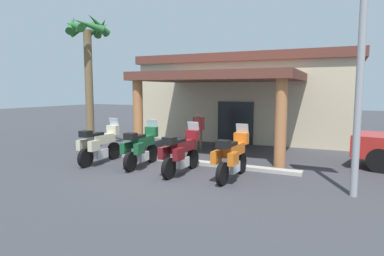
{
  "coord_description": "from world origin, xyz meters",
  "views": [
    {
      "loc": [
        5.46,
        -9.43,
        2.68
      ],
      "look_at": [
        -0.34,
        2.27,
        1.2
      ],
      "focal_mm": 31.45,
      "sensor_mm": 36.0,
      "label": 1
    }
  ],
  "objects_px": {
    "motel_building": "(251,96)",
    "motorcycle_orange": "(232,156)",
    "pedestrian": "(199,128)",
    "roadside_sign": "(363,29)",
    "palm_tree_roadside": "(88,50)",
    "motorcycle_maroon": "(181,152)",
    "motorcycle_green": "(141,147)",
    "motorcycle_cream": "(100,144)"
  },
  "relations": [
    {
      "from": "motel_building",
      "to": "roadside_sign",
      "type": "distance_m",
      "value": 11.3
    },
    {
      "from": "motorcycle_green",
      "to": "palm_tree_roadside",
      "type": "height_order",
      "value": "palm_tree_roadside"
    },
    {
      "from": "roadside_sign",
      "to": "motorcycle_orange",
      "type": "bearing_deg",
      "value": 176.76
    },
    {
      "from": "motorcycle_maroon",
      "to": "palm_tree_roadside",
      "type": "bearing_deg",
      "value": 71.15
    },
    {
      "from": "motorcycle_orange",
      "to": "palm_tree_roadside",
      "type": "xyz_separation_m",
      "value": [
        -7.44,
        2.02,
        3.74
      ]
    },
    {
      "from": "motel_building",
      "to": "motorcycle_cream",
      "type": "height_order",
      "value": "motel_building"
    },
    {
      "from": "motorcycle_maroon",
      "to": "motorcycle_orange",
      "type": "height_order",
      "value": "same"
    },
    {
      "from": "motorcycle_cream",
      "to": "motorcycle_orange",
      "type": "bearing_deg",
      "value": -90.66
    },
    {
      "from": "motorcycle_maroon",
      "to": "palm_tree_roadside",
      "type": "height_order",
      "value": "palm_tree_roadside"
    },
    {
      "from": "motorcycle_orange",
      "to": "palm_tree_roadside",
      "type": "bearing_deg",
      "value": 76.42
    },
    {
      "from": "motorcycle_maroon",
      "to": "palm_tree_roadside",
      "type": "distance_m",
      "value": 7.17
    },
    {
      "from": "palm_tree_roadside",
      "to": "pedestrian",
      "type": "bearing_deg",
      "value": 23.42
    },
    {
      "from": "motel_building",
      "to": "motorcycle_cream",
      "type": "relative_size",
      "value": 5.3
    },
    {
      "from": "motorcycle_cream",
      "to": "motorcycle_orange",
      "type": "relative_size",
      "value": 1.0
    },
    {
      "from": "motorcycle_maroon",
      "to": "pedestrian",
      "type": "bearing_deg",
      "value": 18.88
    },
    {
      "from": "roadside_sign",
      "to": "palm_tree_roadside",
      "type": "bearing_deg",
      "value": 168.43
    },
    {
      "from": "motorcycle_orange",
      "to": "pedestrian",
      "type": "relative_size",
      "value": 1.28
    },
    {
      "from": "motorcycle_cream",
      "to": "pedestrian",
      "type": "height_order",
      "value": "pedestrian"
    },
    {
      "from": "motorcycle_orange",
      "to": "pedestrian",
      "type": "xyz_separation_m",
      "value": [
        -2.98,
        3.95,
        0.31
      ]
    },
    {
      "from": "motel_building",
      "to": "roadside_sign",
      "type": "bearing_deg",
      "value": -62.13
    },
    {
      "from": "motorcycle_orange",
      "to": "palm_tree_roadside",
      "type": "height_order",
      "value": "palm_tree_roadside"
    },
    {
      "from": "pedestrian",
      "to": "roadside_sign",
      "type": "relative_size",
      "value": 0.28
    },
    {
      "from": "motorcycle_green",
      "to": "motorcycle_orange",
      "type": "bearing_deg",
      "value": -98.15
    },
    {
      "from": "motel_building",
      "to": "motorcycle_cream",
      "type": "distance_m",
      "value": 10.08
    },
    {
      "from": "roadside_sign",
      "to": "motel_building",
      "type": "bearing_deg",
      "value": 119.92
    },
    {
      "from": "motorcycle_maroon",
      "to": "pedestrian",
      "type": "distance_m",
      "value": 4.25
    },
    {
      "from": "motorcycle_orange",
      "to": "motel_building",
      "type": "bearing_deg",
      "value": 14.89
    },
    {
      "from": "motel_building",
      "to": "motorcycle_cream",
      "type": "xyz_separation_m",
      "value": [
        -2.85,
        -9.53,
        -1.61
      ]
    },
    {
      "from": "motel_building",
      "to": "motorcycle_green",
      "type": "height_order",
      "value": "motel_building"
    },
    {
      "from": "pedestrian",
      "to": "roadside_sign",
      "type": "bearing_deg",
      "value": -146.13
    },
    {
      "from": "pedestrian",
      "to": "palm_tree_roadside",
      "type": "xyz_separation_m",
      "value": [
        -4.46,
        -1.93,
        3.43
      ]
    },
    {
      "from": "motorcycle_maroon",
      "to": "roadside_sign",
      "type": "relative_size",
      "value": 0.36
    },
    {
      "from": "motorcycle_green",
      "to": "motorcycle_orange",
      "type": "distance_m",
      "value": 3.4
    },
    {
      "from": "motel_building",
      "to": "motorcycle_maroon",
      "type": "height_order",
      "value": "motel_building"
    },
    {
      "from": "motorcycle_maroon",
      "to": "motorcycle_orange",
      "type": "distance_m",
      "value": 1.7
    },
    {
      "from": "motel_building",
      "to": "motorcycle_orange",
      "type": "xyz_separation_m",
      "value": [
        2.24,
        -9.47,
        -1.61
      ]
    },
    {
      "from": "motorcycle_cream",
      "to": "roadside_sign",
      "type": "bearing_deg",
      "value": -92.18
    },
    {
      "from": "motorcycle_cream",
      "to": "motorcycle_maroon",
      "type": "height_order",
      "value": "same"
    },
    {
      "from": "motorcycle_green",
      "to": "motorcycle_orange",
      "type": "xyz_separation_m",
      "value": [
        3.4,
        -0.14,
        0.0
      ]
    },
    {
      "from": "motorcycle_green",
      "to": "motel_building",
      "type": "bearing_deg",
      "value": -12.84
    },
    {
      "from": "pedestrian",
      "to": "roadside_sign",
      "type": "height_order",
      "value": "roadside_sign"
    },
    {
      "from": "motorcycle_green",
      "to": "motorcycle_maroon",
      "type": "xyz_separation_m",
      "value": [
        1.7,
        -0.23,
        0.0
      ]
    }
  ]
}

